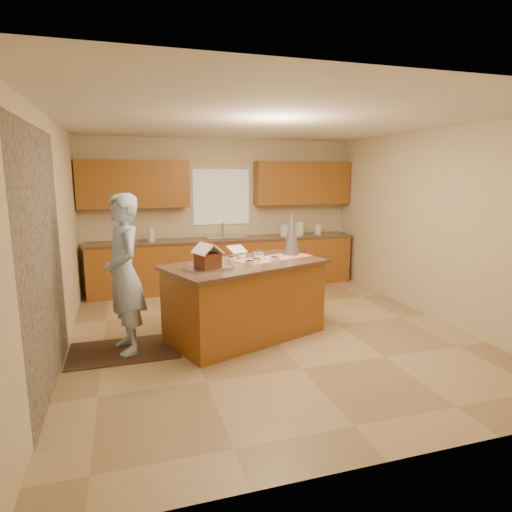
% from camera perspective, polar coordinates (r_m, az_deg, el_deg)
% --- Properties ---
extents(floor, '(5.50, 5.50, 0.00)m').
position_cam_1_polar(floor, '(5.81, 1.54, -10.03)').
color(floor, tan).
rests_on(floor, ground).
extents(ceiling, '(5.50, 5.50, 0.00)m').
position_cam_1_polar(ceiling, '(5.47, 1.69, 17.44)').
color(ceiling, silver).
rests_on(ceiling, floor).
extents(wall_back, '(5.50, 5.50, 0.00)m').
position_cam_1_polar(wall_back, '(8.12, -4.62, 5.66)').
color(wall_back, beige).
rests_on(wall_back, floor).
extents(wall_front, '(5.50, 5.50, 0.00)m').
position_cam_1_polar(wall_front, '(3.05, 18.38, -3.27)').
color(wall_front, beige).
rests_on(wall_front, floor).
extents(wall_left, '(5.50, 5.50, 0.00)m').
position_cam_1_polar(wall_left, '(5.26, -25.20, 1.94)').
color(wall_left, beige).
rests_on(wall_left, floor).
extents(wall_right, '(5.50, 5.50, 0.00)m').
position_cam_1_polar(wall_right, '(6.71, 22.35, 3.84)').
color(wall_right, beige).
rests_on(wall_right, floor).
extents(stone_accent, '(0.00, 2.50, 2.50)m').
position_cam_1_polar(stone_accent, '(4.49, -26.23, -0.78)').
color(stone_accent, gray).
rests_on(stone_accent, wall_left).
extents(window_curtain, '(1.05, 0.03, 1.00)m').
position_cam_1_polar(window_curtain, '(8.07, -4.60, 7.77)').
color(window_curtain, white).
rests_on(window_curtain, wall_back).
extents(back_counter_base, '(4.80, 0.60, 0.88)m').
position_cam_1_polar(back_counter_base, '(7.96, -4.05, -1.05)').
color(back_counter_base, '#A45022').
rests_on(back_counter_base, floor).
extents(back_counter_top, '(4.85, 0.63, 0.04)m').
position_cam_1_polar(back_counter_top, '(7.88, -4.10, 2.22)').
color(back_counter_top, brown).
rests_on(back_counter_top, back_counter_base).
extents(upper_cabinet_left, '(1.85, 0.35, 0.80)m').
position_cam_1_polar(upper_cabinet_left, '(7.73, -15.83, 9.13)').
color(upper_cabinet_left, '#966320').
rests_on(upper_cabinet_left, wall_back).
extents(upper_cabinet_right, '(1.85, 0.35, 0.80)m').
position_cam_1_polar(upper_cabinet_right, '(8.39, 6.13, 9.56)').
color(upper_cabinet_right, '#966320').
rests_on(upper_cabinet_right, wall_back).
extents(sink, '(0.70, 0.45, 0.12)m').
position_cam_1_polar(sink, '(7.88, -4.10, 2.15)').
color(sink, silver).
rests_on(sink, back_counter_top).
extents(faucet, '(0.03, 0.03, 0.28)m').
position_cam_1_polar(faucet, '(8.04, -4.40, 3.53)').
color(faucet, silver).
rests_on(faucet, back_counter_top).
extents(island_base, '(2.11, 1.56, 0.93)m').
position_cam_1_polar(island_base, '(5.54, -1.39, -6.03)').
color(island_base, '#A45022').
rests_on(island_base, floor).
extents(island_top, '(2.22, 1.67, 0.04)m').
position_cam_1_polar(island_top, '(5.42, -1.42, -1.10)').
color(island_top, brown).
rests_on(island_top, island_base).
extents(table_runner, '(1.12, 0.73, 0.01)m').
position_cam_1_polar(table_runner, '(5.70, 2.43, -0.26)').
color(table_runner, '#AD0C1D').
rests_on(table_runner, island_top).
extents(baking_tray, '(0.58, 0.51, 0.03)m').
position_cam_1_polar(baking_tray, '(5.05, -6.38, -1.63)').
color(baking_tray, silver).
rests_on(baking_tray, island_top).
extents(cookbook, '(0.28, 0.25, 0.10)m').
position_cam_1_polar(cookbook, '(5.81, -2.51, 0.86)').
color(cookbook, white).
rests_on(cookbook, island_top).
extents(tinsel_tree, '(0.30, 0.30, 0.58)m').
position_cam_1_polar(tinsel_tree, '(5.92, 4.71, 2.93)').
color(tinsel_tree, silver).
rests_on(tinsel_tree, island_top).
extents(rug, '(1.25, 0.82, 0.01)m').
position_cam_1_polar(rug, '(5.46, -17.02, -11.87)').
color(rug, black).
rests_on(rug, floor).
extents(boy, '(0.59, 0.76, 1.84)m').
position_cam_1_polar(boy, '(5.18, -17.02, -2.30)').
color(boy, '#ADCEF6').
rests_on(boy, rug).
extents(canister_a, '(0.15, 0.15, 0.21)m').
position_cam_1_polar(canister_a, '(8.20, 3.74, 3.44)').
color(canister_a, white).
rests_on(canister_a, back_counter_top).
extents(canister_b, '(0.17, 0.17, 0.25)m').
position_cam_1_polar(canister_b, '(8.31, 5.76, 3.64)').
color(canister_b, white).
rests_on(canister_b, back_counter_top).
extents(canister_c, '(0.13, 0.13, 0.19)m').
position_cam_1_polar(canister_c, '(8.47, 8.21, 3.53)').
color(canister_c, white).
rests_on(canister_c, back_counter_top).
extents(paper_towel, '(0.11, 0.11, 0.23)m').
position_cam_1_polar(paper_towel, '(7.68, -13.67, 2.75)').
color(paper_towel, white).
rests_on(paper_towel, back_counter_top).
extents(gingerbread_house, '(0.37, 0.38, 0.30)m').
position_cam_1_polar(gingerbread_house, '(5.03, -6.41, -0.25)').
color(gingerbread_house, '#602719').
rests_on(gingerbread_house, baking_tray).
extents(candy_bowls, '(0.84, 0.70, 0.06)m').
position_cam_1_polar(candy_bowls, '(5.55, -1.00, -0.29)').
color(candy_bowls, white).
rests_on(candy_bowls, island_top).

